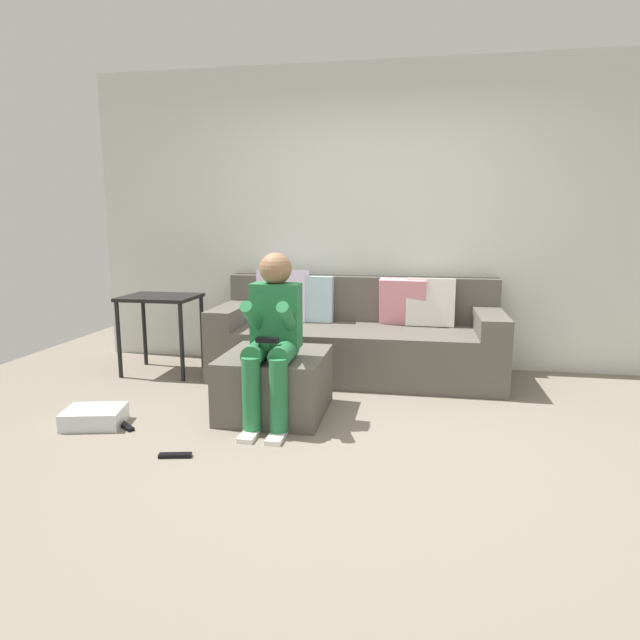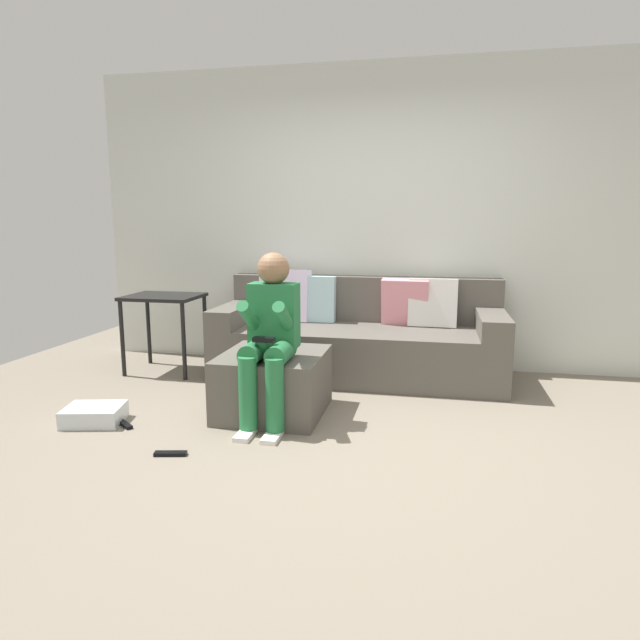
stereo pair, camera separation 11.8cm
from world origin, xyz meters
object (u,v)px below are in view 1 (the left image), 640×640
object	(u,v)px
person_seated	(272,333)
remote_by_storage_bin	(126,426)
couch_sectional	(357,339)
remote_near_ottoman	(175,455)
side_table	(161,307)
ottoman	(275,384)
storage_bin	(94,417)

from	to	relation	value
person_seated	remote_by_storage_bin	distance (m)	1.15
couch_sectional	person_seated	bearing A→B (deg)	-107.59
remote_near_ottoman	remote_by_storage_bin	size ratio (longest dim) A/B	1.04
side_table	remote_near_ottoman	distance (m)	2.00
side_table	ottoman	bearing A→B (deg)	-34.30
ottoman	remote_by_storage_bin	distance (m)	1.03
storage_bin	side_table	bearing A→B (deg)	96.14
side_table	storage_bin	bearing A→B (deg)	-83.86
couch_sectional	side_table	bearing A→B (deg)	-172.22
couch_sectional	ottoman	bearing A→B (deg)	-112.26
remote_near_ottoman	remote_by_storage_bin	world-z (taller)	same
ottoman	storage_bin	distance (m)	1.23
person_seated	remote_near_ottoman	size ratio (longest dim) A/B	6.09
couch_sectional	remote_by_storage_bin	distance (m)	2.09
ottoman	side_table	size ratio (longest dim) A/B	1.06
storage_bin	couch_sectional	bearing A→B (deg)	44.36
remote_by_storage_bin	side_table	bearing A→B (deg)	144.09
storage_bin	ottoman	bearing A→B (deg)	21.43
couch_sectional	side_table	xyz separation A→B (m)	(-1.73, -0.24, 0.27)
remote_by_storage_bin	storage_bin	bearing A→B (deg)	-143.75
person_seated	storage_bin	bearing A→B (deg)	-168.19
remote_near_ottoman	side_table	bearing A→B (deg)	105.51
side_table	remote_by_storage_bin	world-z (taller)	side_table
couch_sectional	remote_near_ottoman	size ratio (longest dim) A/B	13.11
couch_sectional	storage_bin	size ratio (longest dim) A/B	6.58
couch_sectional	person_seated	world-z (taller)	person_seated
storage_bin	remote_by_storage_bin	world-z (taller)	storage_bin
side_table	remote_by_storage_bin	xyz separation A→B (m)	(0.37, -1.32, -0.58)
storage_bin	remote_near_ottoman	distance (m)	0.84
remote_by_storage_bin	remote_near_ottoman	bearing A→B (deg)	2.60
side_table	remote_by_storage_bin	size ratio (longest dim) A/B	3.88
person_seated	storage_bin	distance (m)	1.32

